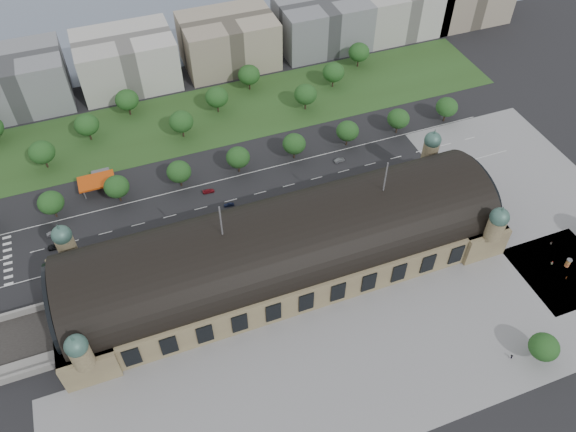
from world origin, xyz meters
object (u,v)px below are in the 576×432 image
object	(u,v)px
parked_car_0	(78,267)
bus_east	(325,191)
traffic_car_6	(455,157)
pedestrian_4	(511,357)
pedestrian_2	(551,243)
bus_mid	(313,195)
parked_car_3	(84,267)
parked_car_5	(193,244)
parked_car_2	(145,249)
advertising_column	(568,263)
traffic_car_5	(339,160)
traffic_car_3	(208,191)
pedestrian_5	(552,263)
pedestrian_1	(566,278)
parked_car_1	(66,270)
parked_car_6	(154,255)
petrol_station	(99,178)
parked_car_4	(109,267)
traffic_car_4	(229,205)
traffic_car_1	(53,234)
bus_west	(259,212)
traffic_car_2	(55,247)

from	to	relation	value
parked_car_0	bus_east	distance (m)	94.84
traffic_car_6	pedestrian_4	bearing A→B (deg)	-19.96
pedestrian_2	bus_mid	bearing A→B (deg)	8.08
parked_car_3	parked_car_5	world-z (taller)	parked_car_3
parked_car_2	advertising_column	distance (m)	148.46
traffic_car_5	parked_car_2	size ratio (longest dim) A/B	1.00
bus_east	parked_car_3	bearing A→B (deg)	90.63
traffic_car_3	pedestrian_5	distance (m)	128.52
parked_car_3	bus_east	bearing A→B (deg)	53.48
parked_car_5	pedestrian_1	distance (m)	129.84
traffic_car_6	pedestrian_1	size ratio (longest dim) A/B	3.51
traffic_car_5	parked_car_3	xyz separation A→B (m)	(-105.76, -20.38, 0.08)
pedestrian_1	bus_east	bearing A→B (deg)	52.44
parked_car_3	parked_car_1	bearing A→B (deg)	-141.33
traffic_car_6	parked_car_1	xyz separation A→B (m)	(-157.79, -3.88, 0.01)
parked_car_1	parked_car_6	bearing A→B (deg)	60.11
pedestrian_2	petrol_station	bearing A→B (deg)	13.32
parked_car_1	advertising_column	bearing A→B (deg)	47.88
traffic_car_6	parked_car_4	distance (m)	143.72
traffic_car_4	traffic_car_6	bearing A→B (deg)	93.22
bus_mid	traffic_car_5	bearing A→B (deg)	-50.79
traffic_car_1	pedestrian_5	distance (m)	178.77
traffic_car_3	pedestrian_1	size ratio (longest dim) A/B	2.86
traffic_car_4	traffic_car_6	distance (m)	96.34
parked_car_1	pedestrian_2	distance (m)	171.77
traffic_car_1	parked_car_0	world-z (taller)	traffic_car_1
traffic_car_4	pedestrian_5	world-z (taller)	pedestrian_5
traffic_car_6	bus_west	xyz separation A→B (m)	(-86.91, -1.88, 0.88)
traffic_car_1	traffic_car_6	bearing A→B (deg)	-98.43
advertising_column	traffic_car_4	bearing A→B (deg)	145.65
parked_car_0	advertising_column	distance (m)	170.01
traffic_car_5	traffic_car_6	world-z (taller)	traffic_car_6
parked_car_3	bus_west	world-z (taller)	bus_west
parked_car_1	advertising_column	xyz separation A→B (m)	(163.48, -59.06, 1.03)
parked_car_0	bus_west	distance (m)	66.85
traffic_car_2	pedestrian_4	world-z (taller)	pedestrian_4
traffic_car_6	parked_car_5	world-z (taller)	parked_car_5
pedestrian_2	pedestrian_4	bearing A→B (deg)	83.52
traffic_car_2	parked_car_0	world-z (taller)	traffic_car_2
bus_east	pedestrian_2	world-z (taller)	bus_east
parked_car_2	pedestrian_2	size ratio (longest dim) A/B	2.61
traffic_car_3	parked_car_4	distance (m)	48.59
traffic_car_5	pedestrian_2	world-z (taller)	pedestrian_2
traffic_car_3	parked_car_2	distance (m)	35.49
parked_car_0	parked_car_6	bearing A→B (deg)	52.29
parked_car_4	traffic_car_5	bearing A→B (deg)	80.88
parked_car_3	petrol_station	bearing A→B (deg)	125.60
bus_east	bus_west	bearing A→B (deg)	90.60
parked_car_1	parked_car_6	xyz separation A→B (m)	(29.84, -4.00, -0.06)
traffic_car_6	parked_car_5	bearing A→B (deg)	-84.38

